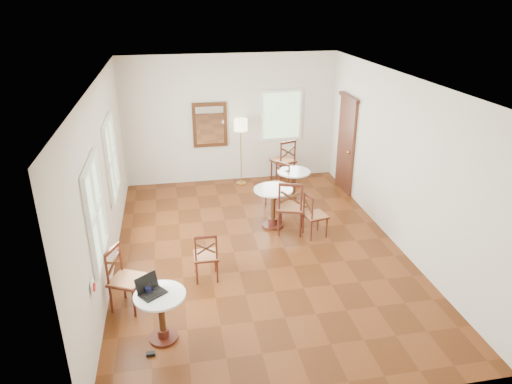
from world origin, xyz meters
TOP-DOWN VIEW (x-y plane):
  - ground at (0.00, 0.00)m, footprint 7.00×7.00m
  - room_shell at (-0.06, 0.27)m, footprint 5.02×7.02m
  - cafe_table_near at (-1.69, -2.05)m, footprint 0.67×0.67m
  - cafe_table_mid at (0.44, 0.86)m, footprint 0.75×0.75m
  - cafe_table_back at (1.11, 1.85)m, footprint 0.70×0.70m
  - chair_near_a at (-1.00, -0.74)m, footprint 0.40×0.40m
  - chair_near_b at (-2.19, -1.26)m, footprint 0.59×0.59m
  - chair_mid_a at (0.71, 0.56)m, footprint 0.63×0.63m
  - chair_mid_b at (1.11, 0.34)m, footprint 0.47×0.47m
  - chair_back_a at (1.21, 3.14)m, footprint 0.62×0.62m
  - chair_back_b at (0.77, 1.85)m, footprint 0.59×0.59m
  - floor_lamp at (0.18, 3.15)m, footprint 0.31×0.31m
  - laptop at (-1.81, -1.99)m, footprint 0.41×0.40m
  - mouse at (-1.79, -2.02)m, footprint 0.10×0.06m
  - navy_mug at (-1.83, -2.00)m, footprint 0.11×0.07m
  - water_glass at (-1.80, -1.94)m, footprint 0.07×0.07m
  - power_adapter at (-1.86, -2.34)m, footprint 0.11×0.06m

SIDE VIEW (x-z plane):
  - ground at x=0.00m, z-range 0.00..0.00m
  - power_adapter at x=-1.86m, z-range 0.00..0.04m
  - chair_near_a at x=-1.00m, z-range 0.00..0.85m
  - chair_mid_b at x=1.11m, z-range 0.00..0.86m
  - cafe_table_near at x=-1.69m, z-range 0.08..0.79m
  - chair_back_b at x=0.77m, z-range 0.00..0.91m
  - cafe_table_back at x=1.11m, z-range 0.09..0.83m
  - chair_near_b at x=-2.19m, z-range 0.00..0.96m
  - cafe_table_mid at x=0.44m, z-range 0.09..0.89m
  - chair_back_a at x=1.21m, z-range 0.00..1.05m
  - chair_mid_a at x=0.71m, z-range 0.00..1.07m
  - mouse at x=-1.79m, z-range 0.71..0.74m
  - navy_mug at x=-1.83m, z-range 0.71..0.79m
  - water_glass at x=-1.80m, z-range 0.71..0.82m
  - laptop at x=-1.81m, z-range 0.65..0.88m
  - floor_lamp at x=0.18m, z-range 0.55..2.14m
  - room_shell at x=-0.06m, z-range 0.38..3.39m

